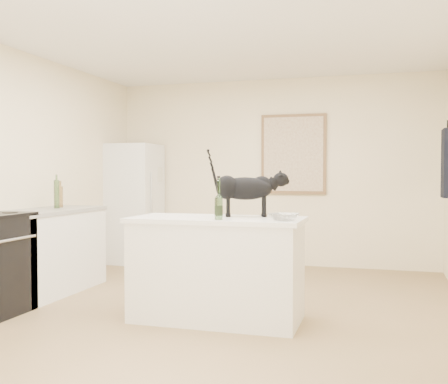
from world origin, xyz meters
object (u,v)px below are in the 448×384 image
at_px(fridge, 134,203).
at_px(wine_bottle, 219,201).
at_px(glass_bowl, 284,217).
at_px(black_cat, 245,192).

xyz_separation_m(fridge, wine_bottle, (2.13, -2.76, 0.21)).
height_order(wine_bottle, glass_bowl, wine_bottle).
relative_size(black_cat, wine_bottle, 2.01).
relative_size(fridge, black_cat, 2.68).
xyz_separation_m(fridge, black_cat, (2.26, -2.39, 0.27)).
bearing_deg(black_cat, glass_bowl, -52.66).
distance_m(wine_bottle, glass_bowl, 0.55).
bearing_deg(wine_bottle, glass_bowl, 7.26).
bearing_deg(wine_bottle, fridge, 127.69).
xyz_separation_m(black_cat, glass_bowl, (0.40, -0.29, -0.19)).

